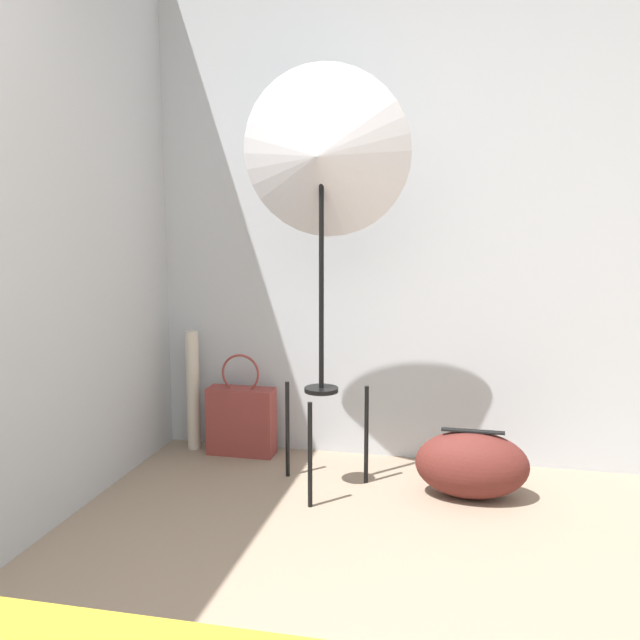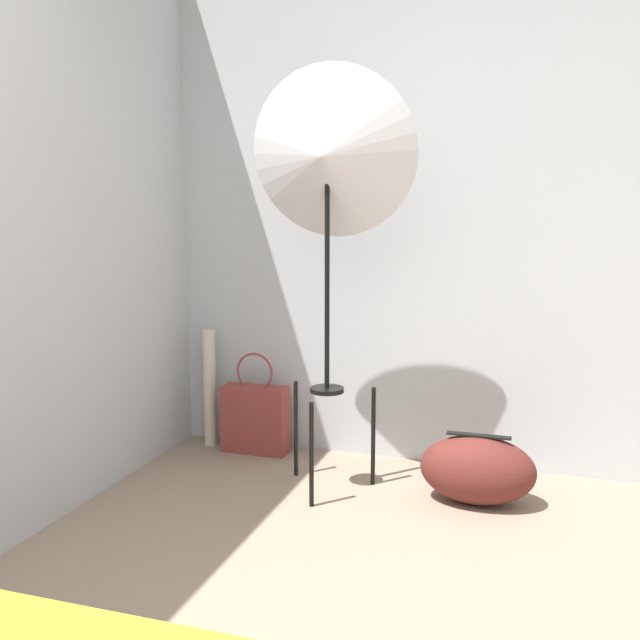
% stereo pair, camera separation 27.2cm
% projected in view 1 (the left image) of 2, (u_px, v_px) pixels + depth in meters
% --- Properties ---
extents(wall_back, '(8.00, 0.05, 2.60)m').
position_uv_depth(wall_back, '(419.00, 199.00, 3.62)').
color(wall_back, '#B7BCC1').
rests_on(wall_back, ground_plane).
extents(photo_umbrella, '(0.75, 0.38, 1.87)m').
position_uv_depth(photo_umbrella, '(321.00, 157.00, 3.17)').
color(photo_umbrella, black).
rests_on(photo_umbrella, ground_plane).
extents(tote_bag, '(0.34, 0.13, 0.53)m').
position_uv_depth(tote_bag, '(241.00, 420.00, 3.84)').
color(tote_bag, brown).
rests_on(tote_bag, ground_plane).
extents(duffel_bag, '(0.50, 0.30, 0.31)m').
position_uv_depth(duffel_bag, '(472.00, 465.00, 3.28)').
color(duffel_bag, '#5B231E').
rests_on(duffel_bag, ground_plane).
extents(paper_roll, '(0.07, 0.07, 0.63)m').
position_uv_depth(paper_roll, '(193.00, 390.00, 3.91)').
color(paper_roll, beige).
rests_on(paper_roll, ground_plane).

